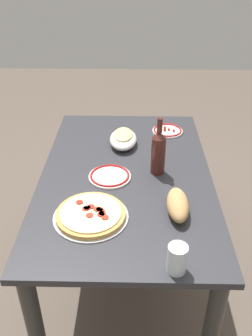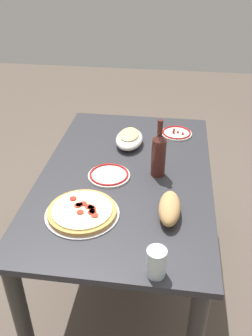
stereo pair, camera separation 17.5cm
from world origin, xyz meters
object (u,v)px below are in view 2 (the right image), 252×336
dining_table (126,193)px  side_plate_near (177,133)px  baked_pasta_dish (129,138)px  pepperoni_pizza (82,212)px  wine_bottle (159,154)px  side_plate_far (109,175)px  bread_loaf (170,208)px  water_glass (156,262)px

dining_table → side_plate_near: size_ratio=7.47×
dining_table → baked_pasta_dish: baked_pasta_dish is taller
pepperoni_pizza → wine_bottle: bearing=-40.1°
wine_bottle → side_plate_near: (0.44, -0.08, -0.11)m
pepperoni_pizza → baked_pasta_dish: baked_pasta_dish is taller
pepperoni_pizza → side_plate_near: pepperoni_pizza is taller
side_plate_far → pepperoni_pizza: bearing=168.2°
dining_table → wine_bottle: bearing=-85.2°
side_plate_near → side_plate_far: side_plate_near is taller
baked_pasta_dish → wine_bottle: bearing=-147.4°
pepperoni_pizza → bread_loaf: 0.37m
dining_table → baked_pasta_dish: 0.33m
dining_table → bread_loaf: size_ratio=6.20×
baked_pasta_dish → side_plate_near: (0.16, -0.26, -0.03)m
pepperoni_pizza → side_plate_near: 0.88m
side_plate_near → pepperoni_pizza: bearing=154.3°
dining_table → bread_loaf: (-0.30, -0.22, 0.16)m
wine_bottle → side_plate_far: size_ratio=1.42×
dining_table → baked_pasta_dish: size_ratio=5.62×
pepperoni_pizza → side_plate_near: (0.79, -0.38, -0.01)m
bread_loaf → pepperoni_pizza: bearing=96.2°
bread_loaf → side_plate_near: bearing=-1.2°
water_glass → side_plate_near: bearing=-2.7°
dining_table → wine_bottle: (0.01, -0.16, 0.24)m
dining_table → side_plate_far: 0.16m
baked_pasta_dish → side_plate_far: 0.34m
baked_pasta_dish → side_plate_far: size_ratio=1.16×
side_plate_near → bread_loaf: (-0.75, 0.02, 0.03)m
water_glass → side_plate_near: 1.07m
pepperoni_pizza → bread_loaf: bearing=-83.8°
pepperoni_pizza → side_plate_far: 0.30m
baked_pasta_dish → side_plate_far: bearing=170.4°
dining_table → side_plate_far: bearing=117.9°
dining_table → side_plate_near: 0.53m
dining_table → side_plate_far: side_plate_far is taller
side_plate_near → side_plate_far: (-0.49, 0.32, -0.00)m
pepperoni_pizza → water_glass: 0.43m
pepperoni_pizza → wine_bottle: size_ratio=1.08×
baked_pasta_dish → dining_table: bearing=-175.7°
wine_bottle → side_plate_far: bearing=103.1°
wine_bottle → pepperoni_pizza: bearing=139.9°
dining_table → wine_bottle: wine_bottle is taller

